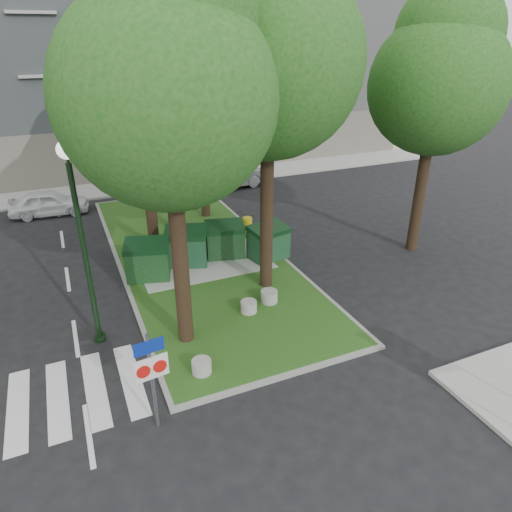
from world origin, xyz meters
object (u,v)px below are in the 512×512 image
dumpster_c (225,240)px  bollard_right (269,296)px  tree_median_near_right (270,42)px  dumpster_b (186,247)px  street_lamp (80,224)px  traffic_sign_pole (151,369)px  car_silver (227,175)px  tree_median_near_left (168,76)px  dumpster_d (269,242)px  tree_street_right (440,71)px  dumpster_a (148,260)px  litter_bin (247,225)px  tree_median_mid (138,72)px  car_white (49,203)px  tree_median_far (198,31)px  bollard_mid (249,307)px  bollard_left (202,366)px

dumpster_c → bollard_right: dumpster_c is taller
tree_median_near_right → dumpster_b: (-2.19, 2.69, -7.16)m
street_lamp → dumpster_b: bearing=44.5°
traffic_sign_pole → car_silver: 18.32m
tree_median_near_left → traffic_sign_pole: 6.57m
dumpster_d → car_silver: (1.88, 9.74, -0.01)m
tree_street_right → tree_median_near_left: bearing=-166.6°
dumpster_b → car_silver: bearing=80.5°
tree_median_near_left → dumpster_a: bearing=94.1°
dumpster_c → street_lamp: size_ratio=0.29×
litter_bin → street_lamp: bearing=-142.0°
tree_median_near_right → dumpster_c: 7.72m
dumpster_a → street_lamp: bearing=-107.6°
tree_median_mid → dumpster_a: size_ratio=5.53×
tree_median_mid → traffic_sign_pole: bearing=-102.5°
bollard_right → car_white: 13.74m
tree_median_near_left → dumpster_b: 8.11m
tree_median_near_right → litter_bin: tree_median_near_right is taller
car_white → tree_median_far: bearing=-110.8°
bollard_mid → car_silver: bearing=72.4°
tree_median_far → dumpster_b: size_ratio=6.38×
tree_median_mid → bollard_left: size_ratio=19.19×
tree_median_far → tree_street_right: bearing=-45.8°
dumpster_b → car_white: (-4.74, 8.25, -0.19)m
dumpster_a → dumpster_d: 4.71m
bollard_left → street_lamp: bearing=130.2°
tree_median_near_right → dumpster_a: (-3.79, 2.15, -7.17)m
tree_median_far → litter_bin: 8.43m
tree_street_right → tree_median_far: bearing=134.2°
dumpster_b → bollard_left: size_ratio=3.59×
dumpster_b → street_lamp: street_lamp is taller
bollard_right → dumpster_b: bearing=113.8°
tree_street_right → dumpster_a: tree_street_right is taller
tree_street_right → bollard_left: (-10.63, -4.18, -6.68)m
bollard_mid → tree_median_mid: bearing=105.5°
bollard_mid → street_lamp: (-4.57, 0.50, 3.39)m
tree_median_near_right → bollard_right: 7.77m
tree_street_right → bollard_left: bearing=-158.5°
dumpster_d → bollard_left: (-4.54, -5.55, -0.48)m
tree_median_far → dumpster_b: 9.22m
dumpster_a → street_lamp: 4.75m
tree_median_near_right → litter_bin: (1.11, 4.52, -7.49)m
car_silver → tree_median_near_right: bearing=160.4°
tree_median_mid → car_silver: (5.79, 7.11, -6.20)m
tree_median_near_right → dumpster_a: bearing=150.5°
bollard_right → traffic_sign_pole: 6.06m
dumpster_b → bollard_right: size_ratio=3.33×
dumpster_c → dumpster_d: size_ratio=1.02×
tree_median_near_left → litter_bin: (4.61, 6.52, -6.83)m
dumpster_a → tree_median_near_right: bearing=-12.9°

